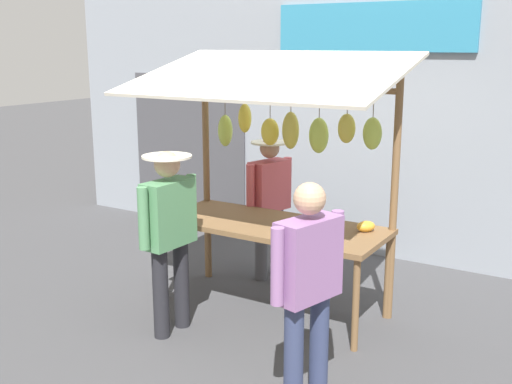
{
  "coord_description": "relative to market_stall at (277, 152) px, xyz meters",
  "views": [
    {
      "loc": [
        -2.87,
        5.01,
        2.56
      ],
      "look_at": [
        0.0,
        0.3,
        1.25
      ],
      "focal_mm": 43.83,
      "sensor_mm": 36.0,
      "label": 1
    }
  ],
  "objects": [
    {
      "name": "market_stall",
      "position": [
        0.0,
        0.0,
        0.0
      ],
      "size": [
        2.5,
        1.46,
        2.5
      ],
      "color": "brown",
      "rests_on": "ground"
    },
    {
      "name": "shopper_in_striped_shirt",
      "position": [
        -1.03,
        1.38,
        -0.61
      ],
      "size": [
        0.34,
        0.68,
        1.65
      ],
      "rotation": [
        0.0,
        0.0,
        -1.83
      ],
      "color": "navy",
      "rests_on": "ground"
    },
    {
      "name": "ground_plane",
      "position": [
        0.01,
        0.06,
        -1.57
      ],
      "size": [
        40.0,
        40.0,
        0.0
      ],
      "primitive_type": "plane",
      "color": "#424244"
    },
    {
      "name": "vendor_with_sunhat",
      "position": [
        0.48,
        -0.69,
        -0.65
      ],
      "size": [
        0.41,
        0.66,
        1.57
      ],
      "rotation": [
        0.0,
        0.0,
        1.34
      ],
      "color": "#4C4C51",
      "rests_on": "ground"
    },
    {
      "name": "shopper_with_ponytail",
      "position": [
        0.54,
        0.97,
        -0.58
      ],
      "size": [
        0.43,
        0.71,
        1.67
      ],
      "rotation": [
        0.0,
        0.0,
        -1.63
      ],
      "color": "#232328",
      "rests_on": "ground"
    },
    {
      "name": "street_backdrop",
      "position": [
        0.06,
        -2.13,
        0.13
      ],
      "size": [
        9.0,
        0.3,
        3.4
      ],
      "color": "#8C939E",
      "rests_on": "ground"
    }
  ]
}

